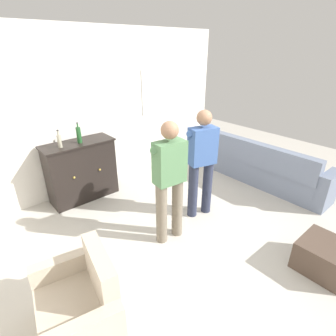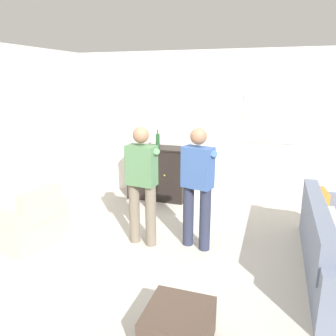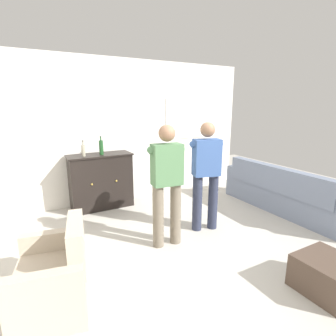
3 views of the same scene
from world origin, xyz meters
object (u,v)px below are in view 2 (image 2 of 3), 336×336
object	(u,v)px
bottle_liquor_amber	(142,141)
couch	(328,246)
sideboard_cabinet	(157,173)
bottle_wine_green	(158,140)
armchair	(32,224)
ottoman	(178,328)
person_standing_left	(142,180)
person_standing_right	(198,183)

from	to	relation	value
bottle_liquor_amber	couch	bearing A→B (deg)	-28.95
sideboard_cabinet	bottle_wine_green	world-z (taller)	bottle_wine_green
armchair	ottoman	xyz separation A→B (m)	(2.52, -1.17, -0.11)
bottle_wine_green	person_standing_left	bearing A→B (deg)	-76.98
sideboard_cabinet	person_standing_left	world-z (taller)	person_standing_left
couch	person_standing_right	distance (m)	1.76
bottle_liquor_amber	person_standing_right	bearing A→B (deg)	-47.44
sideboard_cabinet	couch	bearing A→B (deg)	-32.22
couch	bottle_liquor_amber	size ratio (longest dim) A/B	8.74
armchair	sideboard_cabinet	bearing A→B (deg)	64.93
armchair	person_standing_right	size ratio (longest dim) A/B	0.59
couch	person_standing_left	distance (m)	2.47
bottle_wine_green	person_standing_right	xyz separation A→B (m)	(1.16, -1.62, -0.23)
person_standing_left	person_standing_right	bearing A→B (deg)	9.92
sideboard_cabinet	person_standing_left	distance (m)	1.90
sideboard_cabinet	bottle_liquor_amber	bearing A→B (deg)	-169.07
couch	sideboard_cabinet	distance (m)	3.35
bottle_wine_green	person_standing_left	xyz separation A→B (m)	(0.41, -1.75, -0.23)
couch	armchair	xyz separation A→B (m)	(-3.91, -0.51, -0.05)
armchair	bottle_wine_green	bearing A→B (deg)	63.89
armchair	bottle_wine_green	size ratio (longest dim) A/B	2.91
bottle_wine_green	bottle_liquor_amber	world-z (taller)	bottle_wine_green
armchair	ottoman	size ratio (longest dim) A/B	1.74
bottle_liquor_amber	ottoman	bearing A→B (deg)	-62.92
person_standing_left	armchair	bearing A→B (deg)	-161.76
sideboard_cabinet	person_standing_right	size ratio (longest dim) A/B	0.69
sideboard_cabinet	bottle_liquor_amber	distance (m)	0.69
person_standing_left	person_standing_right	distance (m)	0.76
armchair	couch	bearing A→B (deg)	7.40
armchair	person_standing_left	distance (m)	1.71
bottle_wine_green	bottle_liquor_amber	distance (m)	0.32
couch	armchair	world-z (taller)	couch
couch	armchair	distance (m)	3.94
person_standing_right	armchair	bearing A→B (deg)	-164.46
couch	bottle_liquor_amber	xyz separation A→B (m)	(-3.13, 1.73, 0.80)
armchair	ottoman	distance (m)	2.79
sideboard_cabinet	person_standing_right	xyz separation A→B (m)	(1.18, -1.67, 0.42)
person_standing_left	bottle_liquor_amber	bearing A→B (deg)	112.65
couch	bottle_liquor_amber	world-z (taller)	bottle_liquor_amber
couch	person_standing_left	size ratio (longest dim) A/B	1.47
person_standing_right	bottle_wine_green	bearing A→B (deg)	125.52
sideboard_cabinet	bottle_liquor_amber	size ratio (longest dim) A/B	4.12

